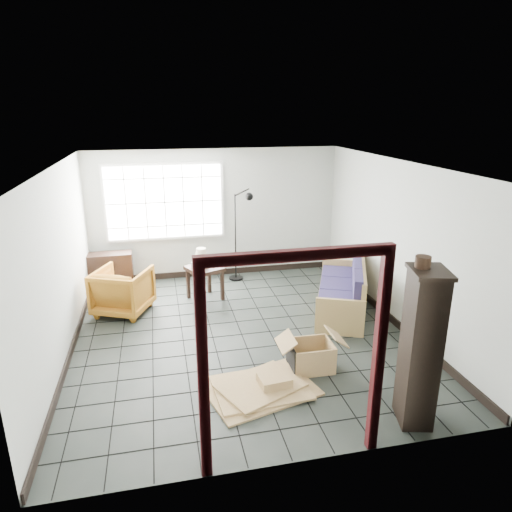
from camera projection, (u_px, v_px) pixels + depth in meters
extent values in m
plane|color=black|center=(242.00, 334.00, 7.07)|extent=(5.50, 5.50, 0.00)
cube|color=#ADB4AC|center=(216.00, 214.00, 9.22)|extent=(5.00, 0.02, 2.60)
cube|color=#ADB4AC|center=(297.00, 346.00, 4.12)|extent=(5.00, 0.02, 2.60)
cube|color=#ADB4AC|center=(59.00, 267.00, 6.16)|extent=(0.02, 5.50, 2.60)
cube|color=#ADB4AC|center=(397.00, 244.00, 7.18)|extent=(0.02, 5.50, 2.60)
cube|color=white|center=(240.00, 165.00, 6.27)|extent=(5.00, 5.50, 0.02)
cube|color=black|center=(218.00, 272.00, 9.59)|extent=(4.95, 0.03, 0.12)
cube|color=black|center=(72.00, 348.00, 6.55)|extent=(0.03, 5.45, 0.12)
cube|color=black|center=(388.00, 316.00, 7.56)|extent=(0.03, 5.45, 0.12)
cube|color=silver|center=(165.00, 202.00, 8.89)|extent=(2.32, 0.06, 1.52)
cube|color=white|center=(165.00, 202.00, 8.85)|extent=(2.20, 0.02, 1.40)
cube|color=#340B0E|center=(203.00, 378.00, 4.07)|extent=(0.10, 0.08, 2.10)
cube|color=#340B0E|center=(379.00, 357.00, 4.41)|extent=(0.10, 0.08, 2.10)
cube|color=#340B0E|center=(298.00, 255.00, 3.90)|extent=(1.80, 0.08, 0.10)
cube|color=olive|center=(340.00, 300.00, 7.90)|extent=(1.43, 2.01, 0.34)
cube|color=olive|center=(340.00, 317.00, 6.96)|extent=(0.71, 0.35, 0.60)
cube|color=olive|center=(342.00, 274.00, 8.76)|extent=(0.71, 0.35, 0.60)
cube|color=olive|center=(362.00, 283.00, 7.73)|extent=(0.81, 1.74, 0.65)
cube|color=#1D173A|center=(339.00, 302.00, 7.25)|extent=(0.85, 0.82, 0.15)
cube|color=#1D173A|center=(358.00, 290.00, 7.13)|extent=(0.36, 0.60, 0.49)
cube|color=#1D173A|center=(340.00, 287.00, 7.83)|extent=(0.85, 0.82, 0.15)
cube|color=#1D173A|center=(357.00, 276.00, 7.71)|extent=(0.36, 0.60, 0.49)
cube|color=#1D173A|center=(341.00, 275.00, 8.40)|extent=(0.85, 0.82, 0.15)
cube|color=#1D173A|center=(357.00, 264.00, 8.28)|extent=(0.36, 0.60, 0.49)
imported|color=#995A16|center=(123.00, 289.00, 7.72)|extent=(1.09, 1.06, 0.86)
cube|color=black|center=(205.00, 269.00, 8.22)|extent=(0.75, 0.75, 0.07)
cube|color=black|center=(201.00, 291.00, 8.01)|extent=(0.07, 0.07, 0.56)
cube|color=black|center=(222.00, 285.00, 8.27)|extent=(0.07, 0.07, 0.56)
cube|color=black|center=(188.00, 283.00, 8.35)|extent=(0.07, 0.07, 0.56)
cube|color=black|center=(209.00, 278.00, 8.61)|extent=(0.07, 0.07, 0.56)
cylinder|color=black|center=(202.00, 264.00, 8.13)|extent=(0.11, 0.11, 0.13)
cylinder|color=black|center=(202.00, 259.00, 8.10)|extent=(0.03, 0.03, 0.09)
cone|color=#F9EFCC|center=(201.00, 253.00, 8.07)|extent=(0.29, 0.29, 0.18)
cube|color=silver|center=(201.00, 264.00, 8.22)|extent=(0.35, 0.31, 0.10)
cylinder|color=black|center=(193.00, 263.00, 8.24)|extent=(0.04, 0.07, 0.06)
cylinder|color=black|center=(236.00, 278.00, 9.36)|extent=(0.31, 0.31, 0.03)
cylinder|color=black|center=(235.00, 237.00, 9.09)|extent=(0.03, 0.03, 1.73)
cylinder|color=black|center=(242.00, 192.00, 8.78)|extent=(0.29, 0.05, 0.16)
sphere|color=black|center=(249.00, 197.00, 8.77)|extent=(0.17, 0.17, 0.16)
cube|color=black|center=(108.00, 271.00, 8.75)|extent=(0.93, 0.38, 0.72)
cube|color=black|center=(108.00, 271.00, 8.75)|extent=(0.87, 0.32, 0.03)
cube|color=black|center=(420.00, 350.00, 4.88)|extent=(0.43, 0.51, 1.77)
cube|color=black|center=(430.00, 272.00, 4.60)|extent=(0.49, 0.57, 0.04)
cylinder|color=black|center=(423.00, 262.00, 4.64)|extent=(0.21, 0.21, 0.12)
cube|color=#A88A51|center=(310.00, 367.00, 6.16)|extent=(0.56, 0.45, 0.02)
cube|color=black|center=(291.00, 358.00, 6.05)|extent=(0.03, 0.44, 0.37)
cube|color=#A88A51|center=(330.00, 354.00, 6.16)|extent=(0.03, 0.44, 0.37)
cube|color=#A88A51|center=(316.00, 364.00, 5.90)|extent=(0.55, 0.03, 0.37)
cube|color=#A88A51|center=(306.00, 348.00, 6.31)|extent=(0.55, 0.03, 0.37)
cube|color=#A88A51|center=(286.00, 341.00, 5.96)|extent=(0.21, 0.44, 0.15)
cube|color=#A88A51|center=(337.00, 336.00, 6.09)|extent=(0.21, 0.44, 0.15)
cube|color=#A88A51|center=(261.00, 389.00, 5.67)|extent=(1.50, 1.24, 0.03)
cube|color=#A88A51|center=(261.00, 387.00, 5.66)|extent=(1.20, 0.93, 0.03)
cube|color=#A88A51|center=(261.00, 385.00, 5.65)|extent=(1.18, 1.05, 0.03)
cube|color=#A88A51|center=(274.00, 380.00, 5.65)|extent=(0.41, 0.35, 0.11)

